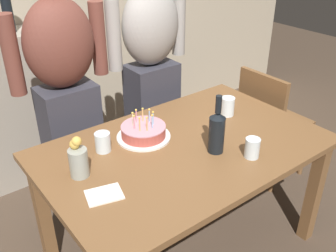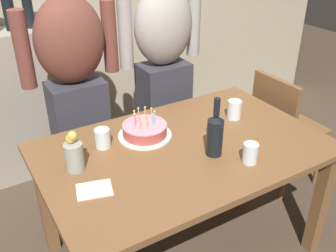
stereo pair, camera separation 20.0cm
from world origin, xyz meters
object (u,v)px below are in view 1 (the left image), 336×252
Objects in this scene: napkin_stack at (104,195)px; person_man_bearded at (66,94)px; water_glass_side at (228,106)px; birthday_cake at (143,132)px; water_glass_near at (252,148)px; wine_bottle at (217,131)px; flower_vase at (78,160)px; dining_chair at (268,117)px; person_woman_cardigan at (152,71)px; water_glass_far at (103,142)px.

napkin_stack is 0.09× the size of person_man_bearded.
birthday_cake is at bearing 171.52° from water_glass_side.
water_glass_side is 0.07× the size of person_man_bearded.
water_glass_near is (0.33, -0.49, 0.02)m from birthday_cake.
wine_bottle reaches higher than flower_vase.
flower_vase is 1.55m from dining_chair.
person_woman_cardigan is (0.86, 0.62, 0.05)m from flower_vase.
wine_bottle reaches higher than water_glass_far.
dining_chair is (0.87, 0.34, -0.34)m from wine_bottle.
water_glass_side is 0.97m from person_man_bearded.
flower_vase is at bearing 69.61° from person_man_bearded.
person_man_bearded is (0.22, 0.82, 0.13)m from napkin_stack.
water_glass_side is at bearing 102.20° from person_woman_cardigan.
person_man_bearded reaches higher than flower_vase.
water_glass_near is 0.12× the size of dining_chair.
water_glass_near is 1.02m from person_woman_cardigan.
water_glass_far is at bearing 37.00° from person_woman_cardigan.
wine_bottle is 2.02× the size of napkin_stack.
water_glass_near is 1.14m from person_man_bearded.
water_glass_far is 0.06× the size of person_woman_cardigan.
wine_bottle is at bearing 76.26° from person_woman_cardigan.
wine_bottle is 0.64m from napkin_stack.
birthday_cake is 0.57m from person_man_bearded.
person_man_bearded is 1.90× the size of dining_chair.
flower_vase is (-0.99, -0.02, 0.03)m from water_glass_side.
napkin_stack is at bearing 165.93° from water_glass_near.
person_woman_cardigan is (0.10, 1.01, 0.08)m from water_glass_near.
person_woman_cardigan is at bearing 44.32° from napkin_stack.
person_man_bearded is at bearing 85.42° from water_glass_far.
wine_bottle is 0.95m from person_man_bearded.
wine_bottle reaches higher than napkin_stack.
water_glass_far is 0.80m from water_glass_side.
dining_chair reaches higher than water_glass_near.
napkin_stack is 1.55m from dining_chair.
flower_vase is (-0.75, 0.39, 0.03)m from water_glass_near.
water_glass_near is 0.92× the size of water_glass_side.
napkin_stack is 0.22m from flower_vase.
person_man_bearded is at bearing 115.84° from wine_bottle.
dining_chair is at bearing 141.60° from person_woman_cardigan.
water_glass_side is 0.60m from dining_chair.
water_glass_far is 0.37m from napkin_stack.
flower_vase reaches higher than water_glass_far.
napkin_stack is 0.09× the size of person_woman_cardigan.
wine_bottle is at bearing -57.11° from birthday_cake.
person_woman_cardigan reaches higher than birthday_cake.
water_glass_near is at bearing -27.11° from flower_vase.
person_woman_cardigan is (0.63, 0.00, 0.00)m from person_man_bearded.
water_glass_far is at bearing 141.97° from wine_bottle.
water_glass_far reaches higher than napkin_stack.
flower_vase is at bearing 94.22° from napkin_stack.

